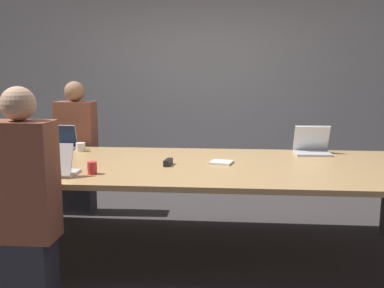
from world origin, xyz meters
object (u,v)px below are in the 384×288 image
object	(u,v)px
cup_near_left	(92,168)
cup_far_left	(81,147)
laptop_near_left	(54,166)
person_near_left	(25,202)
laptop_far_left	(59,142)
laptop_far_right	(312,146)
stapler	(168,162)
person_far_left	(77,150)

from	to	relation	value
cup_near_left	cup_far_left	bearing A→B (deg)	114.06
laptop_near_left	person_near_left	xyz separation A→B (m)	(-0.02, -0.43, -0.14)
laptop_far_left	person_near_left	world-z (taller)	person_near_left
laptop_far_left	laptop_far_right	distance (m)	2.44
laptop_far_left	stapler	xyz separation A→B (m)	(1.18, -0.65, -0.04)
cup_far_left	person_near_left	bearing A→B (deg)	-84.92
laptop_far_left	person_far_left	distance (m)	0.39
person_far_left	laptop_far_right	xyz separation A→B (m)	(2.40, -0.39, 0.15)
laptop_far_right	person_near_left	size ratio (longest dim) A/B	0.23
laptop_far_right	stapler	bearing A→B (deg)	-153.69
laptop_near_left	person_near_left	distance (m)	0.46
person_near_left	cup_near_left	size ratio (longest dim) A/B	15.20
person_near_left	cup_near_left	xyz separation A→B (m)	(0.28, 0.50, 0.12)
laptop_far_left	laptop_near_left	xyz separation A→B (m)	(0.39, -1.08, 0.00)
laptop_near_left	person_near_left	bearing A→B (deg)	87.45
person_far_left	laptop_near_left	size ratio (longest dim) A/B	4.58
cup_near_left	stapler	xyz separation A→B (m)	(0.52, 0.35, -0.02)
cup_near_left	person_near_left	bearing A→B (deg)	-119.30
person_far_left	laptop_far_right	bearing A→B (deg)	-9.24
laptop_far_right	person_far_left	bearing A→B (deg)	170.76
laptop_near_left	person_far_left	bearing A→B (deg)	-76.46
person_far_left	person_near_left	distance (m)	1.91
laptop_near_left	cup_near_left	xyz separation A→B (m)	(0.26, 0.07, -0.02)
laptop_far_left	person_near_left	size ratio (longest dim) A/B	0.22
cup_far_left	person_near_left	size ratio (longest dim) A/B	0.06
laptop_far_left	person_near_left	xyz separation A→B (m)	(0.37, -1.51, -0.14)
person_far_left	cup_far_left	world-z (taller)	person_far_left
laptop_far_left	stapler	distance (m)	1.35
laptop_far_left	laptop_far_right	bearing A→B (deg)	-0.58
person_far_left	stapler	world-z (taller)	person_far_left
person_near_left	stapler	bearing A→B (deg)	-133.09
laptop_far_left	laptop_near_left	size ratio (longest dim) A/B	1.01
person_far_left	stapler	distance (m)	1.53
laptop_far_left	person_far_left	world-z (taller)	person_far_left
person_far_left	laptop_far_right	world-z (taller)	person_far_left
laptop_far_left	person_far_left	size ratio (longest dim) A/B	0.22
cup_far_left	laptop_far_right	bearing A→B (deg)	1.66
laptop_far_right	cup_near_left	world-z (taller)	laptop_far_right
laptop_far_left	laptop_far_right	size ratio (longest dim) A/B	0.98
cup_far_left	stapler	xyz separation A→B (m)	(0.93, -0.56, -0.02)
laptop_far_right	laptop_near_left	world-z (taller)	laptop_far_right
laptop_far_left	cup_far_left	world-z (taller)	laptop_far_left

